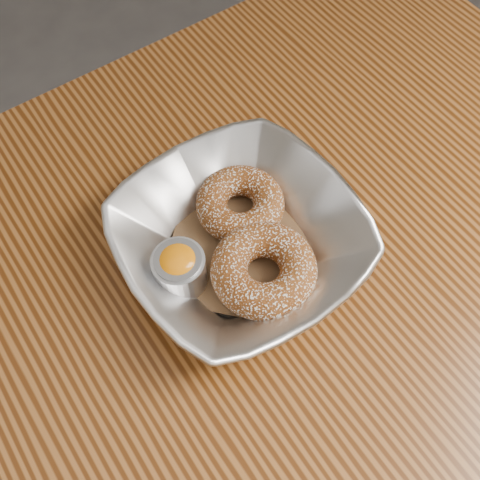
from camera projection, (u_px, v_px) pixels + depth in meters
ground_plane at (218, 471)px, 1.18m from camera, size 4.00×4.00×0.00m
table at (198, 394)px, 0.62m from camera, size 1.20×0.80×0.75m
serving_bowl at (240, 240)px, 0.56m from camera, size 0.24×0.24×0.06m
parchment at (240, 250)px, 0.58m from camera, size 0.21×0.21×0.00m
donut_back at (240, 204)px, 0.59m from camera, size 0.11×0.11×0.03m
donut_front at (264, 270)px, 0.55m from camera, size 0.13×0.13×0.04m
ramekin at (179, 269)px, 0.54m from camera, size 0.05×0.05×0.05m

